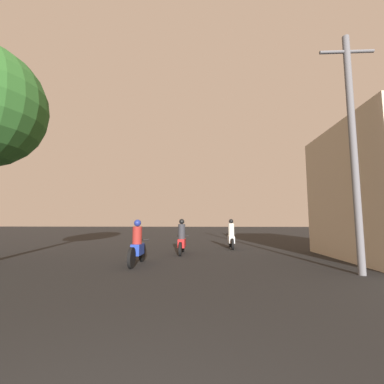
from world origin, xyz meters
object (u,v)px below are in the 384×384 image
object	(u,v)px
motorcycle_blue	(137,246)
motorcycle_white	(231,237)
motorcycle_red	(182,240)
utility_pole_near	(353,144)

from	to	relation	value
motorcycle_blue	motorcycle_white	bearing A→B (deg)	62.75
motorcycle_white	motorcycle_red	bearing A→B (deg)	-134.88
motorcycle_blue	motorcycle_red	size ratio (longest dim) A/B	1.02
motorcycle_white	utility_pole_near	world-z (taller)	utility_pole_near
motorcycle_blue	utility_pole_near	bearing A→B (deg)	-3.41
motorcycle_red	motorcycle_white	world-z (taller)	motorcycle_white
utility_pole_near	motorcycle_blue	bearing A→B (deg)	168.52
motorcycle_red	motorcycle_white	distance (m)	3.44
motorcycle_white	utility_pole_near	bearing A→B (deg)	-65.10
motorcycle_red	motorcycle_white	bearing A→B (deg)	47.88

